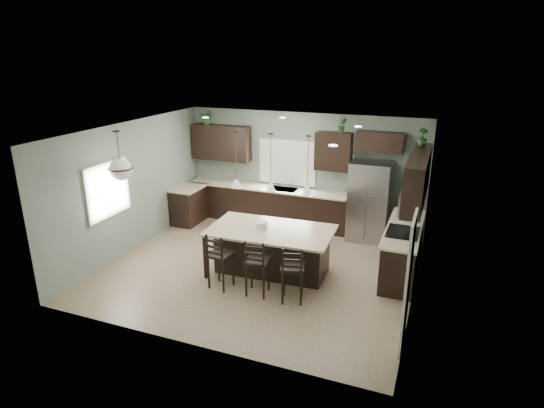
{
  "coord_description": "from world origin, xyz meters",
  "views": [
    {
      "loc": [
        3.27,
        -7.71,
        4.22
      ],
      "look_at": [
        0.1,
        0.4,
        1.25
      ],
      "focal_mm": 30.0,
      "sensor_mm": 36.0,
      "label": 1
    }
  ],
  "objects_px": {
    "kitchen_island": "(271,251)",
    "serving_dish": "(261,225)",
    "bar_stool_center": "(257,266)",
    "plant_back_left": "(207,117)",
    "bar_stool_left": "(221,260)",
    "refrigerator": "(369,201)",
    "bar_stool_right": "(293,273)"
  },
  "relations": [
    {
      "from": "bar_stool_left",
      "to": "bar_stool_center",
      "type": "distance_m",
      "value": 0.73
    },
    {
      "from": "plant_back_left",
      "to": "serving_dish",
      "type": "bearing_deg",
      "value": -45.96
    },
    {
      "from": "serving_dish",
      "to": "kitchen_island",
      "type": "bearing_deg",
      "value": 2.54
    },
    {
      "from": "kitchen_island",
      "to": "bar_stool_center",
      "type": "distance_m",
      "value": 0.86
    },
    {
      "from": "bar_stool_left",
      "to": "bar_stool_center",
      "type": "bearing_deg",
      "value": 9.25
    },
    {
      "from": "serving_dish",
      "to": "bar_stool_right",
      "type": "height_order",
      "value": "bar_stool_right"
    },
    {
      "from": "refrigerator",
      "to": "bar_stool_left",
      "type": "relative_size",
      "value": 1.69
    },
    {
      "from": "serving_dish",
      "to": "bar_stool_center",
      "type": "xyz_separation_m",
      "value": [
        0.28,
        -0.85,
        -0.45
      ]
    },
    {
      "from": "kitchen_island",
      "to": "serving_dish",
      "type": "relative_size",
      "value": 9.96
    },
    {
      "from": "bar_stool_center",
      "to": "kitchen_island",
      "type": "bearing_deg",
      "value": 88.82
    },
    {
      "from": "kitchen_island",
      "to": "bar_stool_right",
      "type": "height_order",
      "value": "bar_stool_right"
    },
    {
      "from": "bar_stool_right",
      "to": "bar_stool_left",
      "type": "bearing_deg",
      "value": 165.88
    },
    {
      "from": "bar_stool_center",
      "to": "bar_stool_right",
      "type": "xyz_separation_m",
      "value": [
        0.66,
        0.0,
        -0.01
      ]
    },
    {
      "from": "serving_dish",
      "to": "bar_stool_center",
      "type": "distance_m",
      "value": 1.0
    },
    {
      "from": "bar_stool_left",
      "to": "bar_stool_center",
      "type": "xyz_separation_m",
      "value": [
        0.73,
        0.02,
        -0.0
      ]
    },
    {
      "from": "bar_stool_right",
      "to": "plant_back_left",
      "type": "height_order",
      "value": "plant_back_left"
    },
    {
      "from": "bar_stool_left",
      "to": "plant_back_left",
      "type": "xyz_separation_m",
      "value": [
        -2.16,
        3.57,
        2.03
      ]
    },
    {
      "from": "bar_stool_left",
      "to": "plant_back_left",
      "type": "distance_m",
      "value": 4.64
    },
    {
      "from": "kitchen_island",
      "to": "bar_stool_right",
      "type": "relative_size",
      "value": 2.23
    },
    {
      "from": "refrigerator",
      "to": "kitchen_island",
      "type": "height_order",
      "value": "refrigerator"
    },
    {
      "from": "serving_dish",
      "to": "bar_stool_center",
      "type": "relative_size",
      "value": 0.22
    },
    {
      "from": "bar_stool_center",
      "to": "plant_back_left",
      "type": "bearing_deg",
      "value": 122.86
    },
    {
      "from": "serving_dish",
      "to": "bar_stool_left",
      "type": "distance_m",
      "value": 1.08
    },
    {
      "from": "kitchen_island",
      "to": "bar_stool_left",
      "type": "bearing_deg",
      "value": -129.11
    },
    {
      "from": "bar_stool_center",
      "to": "plant_back_left",
      "type": "xyz_separation_m",
      "value": [
        -2.88,
        3.54,
        2.03
      ]
    },
    {
      "from": "bar_stool_center",
      "to": "bar_stool_right",
      "type": "bearing_deg",
      "value": -6.12
    },
    {
      "from": "refrigerator",
      "to": "kitchen_island",
      "type": "bearing_deg",
      "value": -121.26
    },
    {
      "from": "kitchen_island",
      "to": "bar_stool_center",
      "type": "xyz_separation_m",
      "value": [
        0.08,
        -0.86,
        0.08
      ]
    },
    {
      "from": "refrigerator",
      "to": "kitchen_island",
      "type": "relative_size",
      "value": 0.77
    },
    {
      "from": "kitchen_island",
      "to": "plant_back_left",
      "type": "relative_size",
      "value": 6.6
    },
    {
      "from": "kitchen_island",
      "to": "serving_dish",
      "type": "height_order",
      "value": "serving_dish"
    },
    {
      "from": "kitchen_island",
      "to": "bar_stool_left",
      "type": "height_order",
      "value": "bar_stool_left"
    }
  ]
}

